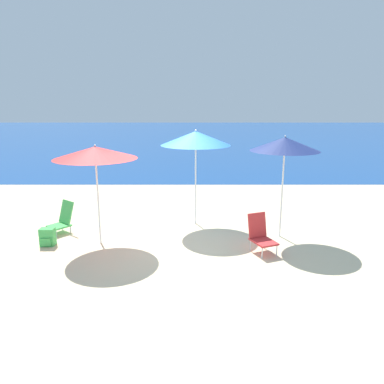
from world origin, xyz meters
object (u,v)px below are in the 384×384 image
object	(u,v)px
beach_umbrella_blue	(194,138)
beach_chair_green	(61,219)
beach_umbrella_red	(94,153)
beach_chair_red	(259,234)
backpack_green	(46,237)
beach_umbrella_navy	(283,144)

from	to	relation	value
beach_umbrella_blue	beach_chair_green	xyz separation A→B (m)	(-3.12, -0.62, -1.81)
beach_umbrella_red	beach_umbrella_blue	size ratio (longest dim) A/B	0.91
beach_umbrella_red	beach_chair_red	distance (m)	3.77
beach_chair_green	backpack_green	bearing A→B (deg)	-54.04
beach_umbrella_blue	beach_chair_green	distance (m)	3.66
beach_chair_green	backpack_green	distance (m)	0.87
beach_umbrella_blue	beach_chair_green	world-z (taller)	beach_umbrella_blue
backpack_green	beach_umbrella_blue	bearing A→B (deg)	24.99
beach_umbrella_navy	beach_umbrella_blue	xyz separation A→B (m)	(-1.91, 0.92, 0.04)
beach_umbrella_blue	backpack_green	size ratio (longest dim) A/B	6.15
beach_umbrella_navy	beach_chair_red	distance (m)	2.02
beach_umbrella_blue	beach_chair_red	xyz separation A→B (m)	(1.31, -1.79, -1.76)
beach_umbrella_navy	beach_chair_green	distance (m)	5.34
beach_umbrella_navy	beach_umbrella_red	bearing A→B (deg)	-174.19
beach_umbrella_blue	beach_chair_red	size ratio (longest dim) A/B	3.02
beach_umbrella_red	beach_umbrella_navy	distance (m)	4.02
beach_chair_green	beach_chair_red	world-z (taller)	beach_chair_red
beach_chair_red	beach_umbrella_blue	bearing A→B (deg)	103.43
beach_umbrella_red	beach_chair_red	xyz separation A→B (m)	(3.39, -0.47, -1.60)
beach_chair_red	backpack_green	distance (m)	4.49
beach_umbrella_navy	backpack_green	size ratio (longest dim) A/B	6.00
beach_umbrella_navy	beach_chair_red	size ratio (longest dim) A/B	2.95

